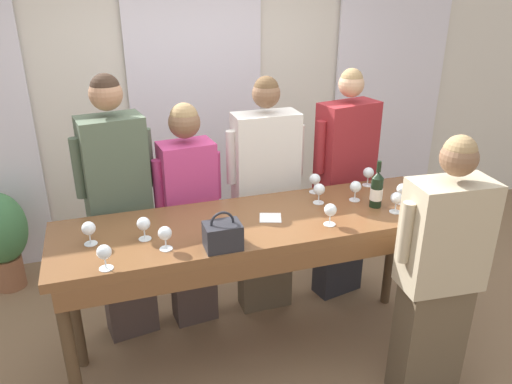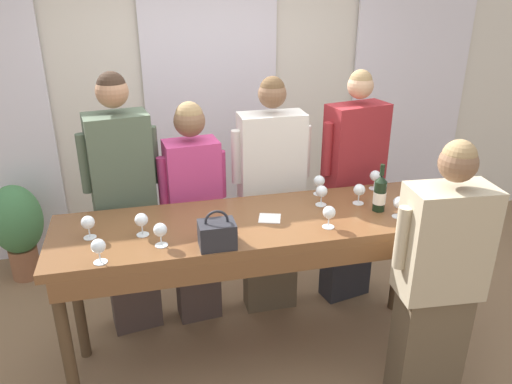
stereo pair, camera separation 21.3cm
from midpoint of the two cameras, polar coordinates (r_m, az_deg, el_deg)
The scene contains 27 objects.
ground_plane at distance 3.60m, azimuth -1.42°, elevation -18.11°, with size 18.00×18.00×0.00m, color #846647.
wall_back at distance 4.61m, azimuth -8.28°, elevation 10.78°, with size 12.00×0.06×2.80m.
curtain_panel_center at distance 4.56m, azimuth -8.09°, elevation 9.94°, with size 1.18×0.03×2.69m.
curtain_panel_right at distance 5.25m, azimuth 13.82°, elevation 11.25°, with size 1.18×0.03×2.69m.
tasting_bar at distance 3.05m, azimuth -1.47°, elevation -5.28°, with size 2.45×0.70×1.04m.
wine_bottle at distance 3.20m, azimuth 11.78°, elevation 0.22°, with size 0.08×0.08×0.31m.
handbag at distance 2.69m, azimuth -6.11°, elevation -4.96°, with size 0.20×0.14×0.22m.
wine_glass_front_left at distance 3.53m, azimuth 11.05°, elevation 2.10°, with size 0.08×0.08×0.13m.
wine_glass_front_mid at distance 3.28m, azimuth 9.50°, elevation 0.50°, with size 0.08×0.08×0.13m.
wine_glass_front_right at distance 3.16m, azimuth 13.92°, elevation -0.78°, with size 0.08×0.08×0.13m.
wine_glass_center_left at distance 3.35m, azimuth 18.29°, elevation 0.11°, with size 0.08×0.08×0.13m.
wine_glass_center_mid at distance 3.37m, azimuth 4.95°, elevation 1.38°, with size 0.08×0.08×0.13m.
wine_glass_center_right at distance 2.72m, azimuth -12.60°, elevation -4.76°, with size 0.08×0.08×0.13m.
wine_glass_back_left at distance 3.21m, azimuth 5.34°, elevation 0.19°, with size 0.08×0.08×0.13m.
wine_glass_back_mid at distance 2.89m, azimuth -20.61°, elevation -4.03°, with size 0.08×0.08×0.13m.
wine_glass_back_right at distance 2.85m, azimuth -14.84°, elevation -3.64°, with size 0.08×0.08×0.13m.
wine_glass_near_host at distance 2.93m, azimuth 6.44°, elevation -2.16°, with size 0.08×0.08×0.13m.
wine_glass_by_bottle at distance 2.62m, azimuth -19.23°, elevation -6.63°, with size 0.08×0.08×0.13m.
wine_glass_by_handbag at distance 3.30m, azimuth 14.63°, elevation 0.20°, with size 0.08×0.08×0.13m.
napkin at distance 3.03m, azimuth -0.37°, elevation -3.00°, with size 0.17×0.17×0.00m.
pen at distance 2.96m, azimuth -7.29°, elevation -3.77°, with size 0.07×0.11×0.01m.
guest_olive_jacket at distance 3.45m, azimuth -17.03°, elevation -2.17°, with size 0.51×0.32×1.86m.
guest_pink_top at distance 3.52m, azimuth -9.32°, elevation -2.58°, with size 0.48×0.27×1.65m.
guest_cream_sweater at distance 3.60m, azimuth -0.62°, elevation -0.74°, with size 0.57×0.22×1.79m.
guest_striped_shirt at distance 3.82m, azimuth 8.41°, elevation 0.58°, with size 0.55×0.30×1.81m.
host_pouring at distance 2.98m, azimuth 18.24°, elevation -9.22°, with size 0.56×0.28×1.66m.
potted_plant at distance 4.54m, azimuth -28.38°, elevation -4.26°, with size 0.42×0.42×0.84m.
Camera 1 is at (-0.85, -2.57, 2.38)m, focal length 35.00 mm.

